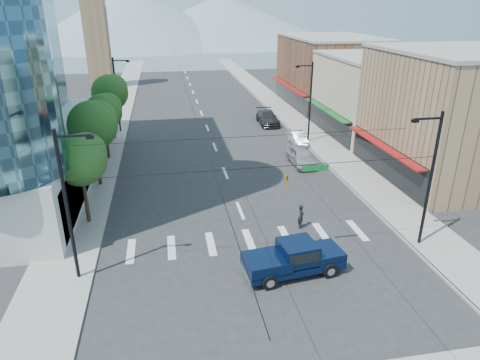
# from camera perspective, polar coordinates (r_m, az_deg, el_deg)

# --- Properties ---
(ground) EXTENTS (160.00, 160.00, 0.00)m
(ground) POSITION_cam_1_polar(r_m,az_deg,el_deg) (27.98, 2.23, -9.54)
(ground) COLOR #28282B
(ground) RESTS_ON ground
(sidewalk_left) EXTENTS (4.00, 120.00, 0.15)m
(sidewalk_left) POSITION_cam_1_polar(r_m,az_deg,el_deg) (65.18, -16.02, 8.60)
(sidewalk_left) COLOR gray
(sidewalk_left) RESTS_ON ground
(sidewalk_right) EXTENTS (4.00, 120.00, 0.15)m
(sidewalk_right) POSITION_cam_1_polar(r_m,az_deg,el_deg) (67.08, 5.07, 9.76)
(sidewalk_right) COLOR gray
(sidewalk_right) RESTS_ON ground
(shop_near) EXTENTS (12.00, 14.00, 11.00)m
(shop_near) POSITION_cam_1_polar(r_m,az_deg,el_deg) (42.67, 26.69, 7.51)
(shop_near) COLOR #8C6B4C
(shop_near) RESTS_ON ground
(shop_mid) EXTENTS (12.00, 14.00, 9.00)m
(shop_mid) POSITION_cam_1_polar(r_m,az_deg,el_deg) (54.44, 18.00, 10.52)
(shop_mid) COLOR tan
(shop_mid) RESTS_ON ground
(shop_far) EXTENTS (12.00, 18.00, 10.00)m
(shop_far) POSITION_cam_1_polar(r_m,az_deg,el_deg) (68.69, 11.87, 13.86)
(shop_far) COLOR brown
(shop_far) RESTS_ON ground
(clock_tower) EXTENTS (4.80, 4.80, 20.40)m
(clock_tower) POSITION_cam_1_polar(r_m,az_deg,el_deg) (85.96, -18.68, 18.67)
(clock_tower) COLOR #8C6B4C
(clock_tower) RESTS_ON ground
(mountain_left) EXTENTS (80.00, 80.00, 22.00)m
(mountain_left) POSITION_cam_1_polar(r_m,az_deg,el_deg) (173.44, -14.31, 20.67)
(mountain_left) COLOR gray
(mountain_left) RESTS_ON ground
(mountain_right) EXTENTS (90.00, 90.00, 18.00)m
(mountain_right) POSITION_cam_1_polar(r_m,az_deg,el_deg) (184.94, -2.46, 20.75)
(mountain_right) COLOR gray
(mountain_right) RESTS_ON ground
(tree_near) EXTENTS (3.65, 3.64, 6.71)m
(tree_near) POSITION_cam_1_polar(r_m,az_deg,el_deg) (31.39, -20.34, 2.79)
(tree_near) COLOR black
(tree_near) RESTS_ON ground
(tree_midnear) EXTENTS (4.09, 4.09, 7.52)m
(tree_midnear) POSITION_cam_1_polar(r_m,az_deg,el_deg) (37.84, -18.85, 7.18)
(tree_midnear) COLOR black
(tree_midnear) RESTS_ON ground
(tree_midfar) EXTENTS (3.65, 3.64, 6.71)m
(tree_midfar) POSITION_cam_1_polar(r_m,az_deg,el_deg) (44.71, -17.60, 8.78)
(tree_midfar) COLOR black
(tree_midfar) RESTS_ON ground
(tree_far) EXTENTS (4.09, 4.09, 7.52)m
(tree_far) POSITION_cam_1_polar(r_m,az_deg,el_deg) (51.40, -16.83, 11.25)
(tree_far) COLOR black
(tree_far) RESTS_ON ground
(signal_rig) EXTENTS (21.80, 0.20, 9.00)m
(signal_rig) POSITION_cam_1_polar(r_m,az_deg,el_deg) (24.96, 3.31, -1.64)
(signal_rig) COLOR black
(signal_rig) RESTS_ON ground
(lamp_pole_nw) EXTENTS (2.00, 0.25, 9.00)m
(lamp_pole_nw) POSITION_cam_1_polar(r_m,az_deg,el_deg) (54.31, -16.03, 11.20)
(lamp_pole_nw) COLOR black
(lamp_pole_nw) RESTS_ON ground
(lamp_pole_ne) EXTENTS (2.00, 0.25, 9.00)m
(lamp_pole_ne) POSITION_cam_1_polar(r_m,az_deg,el_deg) (48.85, 9.23, 10.57)
(lamp_pole_ne) COLOR black
(lamp_pole_ne) RESTS_ON ground
(pickup_truck) EXTENTS (6.25, 2.93, 2.04)m
(pickup_truck) POSITION_cam_1_polar(r_m,az_deg,el_deg) (25.60, 7.12, -10.25)
(pickup_truck) COLOR black
(pickup_truck) RESTS_ON ground
(pedestrian) EXTENTS (0.62, 0.76, 1.79)m
(pedestrian) POSITION_cam_1_polar(r_m,az_deg,el_deg) (30.63, 8.13, -4.81)
(pedestrian) COLOR black
(pedestrian) RESTS_ON ground
(parked_car_near) EXTENTS (2.10, 5.02, 1.70)m
(parked_car_near) POSITION_cam_1_polar(r_m,az_deg,el_deg) (42.65, 8.15, 3.16)
(parked_car_near) COLOR #ADACB1
(parked_car_near) RESTS_ON ground
(parked_car_mid) EXTENTS (1.55, 4.23, 1.39)m
(parked_car_mid) POSITION_cam_1_polar(r_m,az_deg,el_deg) (49.10, 7.68, 5.60)
(parked_car_mid) COLOR silver
(parked_car_mid) RESTS_ON ground
(parked_car_far) EXTENTS (2.56, 5.97, 1.71)m
(parked_car_far) POSITION_cam_1_polar(r_m,az_deg,el_deg) (56.95, 3.70, 8.29)
(parked_car_far) COLOR #2B2B2D
(parked_car_far) RESTS_ON ground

